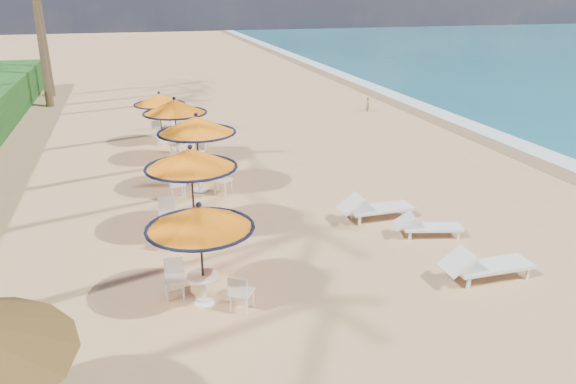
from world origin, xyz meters
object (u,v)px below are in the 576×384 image
object	(u,v)px
station_4	(160,105)
lounger_near	(484,265)
station_3	(176,112)
station_2	(197,135)
lounger_far	(373,207)
station_0	(201,227)
lounger_mid	(425,226)
station_1	(190,170)

from	to	relation	value
station_4	lounger_near	world-z (taller)	station_4
station_3	station_4	size ratio (longest dim) A/B	1.12
station_3	lounger_near	size ratio (longest dim) A/B	1.14
station_3	station_4	xyz separation A→B (m)	(-0.41, 2.96, -0.28)
station_3	station_4	distance (m)	3.00
station_2	lounger_far	xyz separation A→B (m)	(4.51, -3.74, -1.55)
lounger_far	station_0	bearing A→B (deg)	-150.18
station_2	lounger_near	xyz separation A→B (m)	(5.48, -7.72, -1.55)
station_0	lounger_mid	world-z (taller)	station_0
station_2	station_1	bearing A→B (deg)	-99.96
station_3	lounger_near	world-z (taller)	station_3
lounger_near	lounger_mid	world-z (taller)	lounger_near
station_2	lounger_far	world-z (taller)	station_2
station_1	station_2	distance (m)	3.53
station_1	lounger_near	world-z (taller)	station_1
station_1	lounger_near	xyz separation A→B (m)	(6.09, -4.24, -1.48)
station_0	lounger_near	bearing A→B (deg)	-6.09
station_0	lounger_near	distance (m)	6.47
station_2	lounger_mid	world-z (taller)	station_2
station_2	station_4	size ratio (longest dim) A/B	1.17
station_2	station_3	xyz separation A→B (m)	(-0.33, 3.61, 0.00)
station_1	station_3	bearing A→B (deg)	87.71
station_1	lounger_far	distance (m)	5.34
station_2	lounger_far	distance (m)	6.06
lounger_near	lounger_far	xyz separation A→B (m)	(-0.97, 3.98, 0.00)
station_0	station_1	distance (m)	3.58
station_1	lounger_far	xyz separation A→B (m)	(5.12, -0.26, -1.48)
lounger_near	lounger_mid	distance (m)	2.51
station_4	lounger_far	distance (m)	11.64
station_4	lounger_far	world-z (taller)	station_4
station_2	lounger_mid	size ratio (longest dim) A/B	1.36
station_0	station_1	size ratio (longest dim) A/B	0.92
station_2	station_3	bearing A→B (deg)	95.17
lounger_mid	lounger_far	world-z (taller)	lounger_far
station_0	lounger_near	size ratio (longest dim) A/B	1.05
station_0	station_1	bearing A→B (deg)	86.97
station_3	lounger_far	xyz separation A→B (m)	(4.84, -7.35, -1.55)
station_3	lounger_mid	xyz separation A→B (m)	(5.71, -8.82, -1.61)
station_0	lounger_near	world-z (taller)	station_0
lounger_near	station_3	bearing A→B (deg)	116.62
station_1	lounger_far	size ratio (longest dim) A/B	1.14
station_0	station_4	bearing A→B (deg)	89.72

